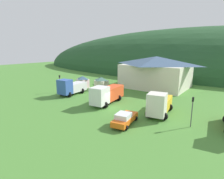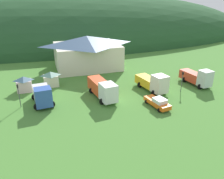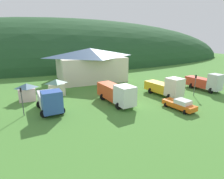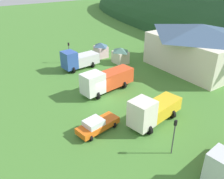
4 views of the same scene
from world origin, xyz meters
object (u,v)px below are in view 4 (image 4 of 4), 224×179
Objects in this scene: box_truck_blue at (78,60)px; heavy_rig_striped at (152,110)px; traffic_light_west at (69,51)px; depot_building at (199,46)px; heavy_rig_white at (106,80)px; play_shed_cream at (120,55)px; play_shed_pink at (101,50)px; traffic_cone_near_pickup at (107,120)px; traffic_light_east at (174,134)px; service_pickup_orange at (97,125)px.

heavy_rig_striped reaches higher than box_truck_blue.
traffic_light_west is at bearing -101.37° from heavy_rig_striped.
heavy_rig_white is at bearing -93.83° from depot_building.
box_truck_blue is 3.59m from traffic_light_west.
depot_building is 23.47m from traffic_light_west.
heavy_rig_striped is at bearing -25.50° from play_shed_cream.
play_shed_cream reaches higher than play_shed_pink.
traffic_cone_near_pickup is at bearing -12.81° from traffic_light_west.
play_shed_cream is at bearing 161.69° from box_truck_blue.
box_truck_blue is at bearing 174.29° from traffic_light_east.
traffic_light_west is 28.44m from traffic_light_east.
play_shed_pink is at bearing 150.08° from traffic_cone_near_pickup.
heavy_rig_striped is 1.48× the size of service_pickup_orange.
play_shed_cream is 11.93m from heavy_rig_white.
box_truck_blue is at bearing 164.36° from traffic_cone_near_pickup.
heavy_rig_white is at bearing 81.04° from box_truck_blue.
heavy_rig_striped is at bearing -1.49° from traffic_light_west.
heavy_rig_white is 1.11× the size of heavy_rig_striped.
play_shed_pink is at bearing -160.20° from box_truck_blue.
traffic_light_west is at bearing -129.46° from depot_building.
heavy_rig_striped is 6.50m from service_pickup_orange.
heavy_rig_white reaches higher than traffic_cone_near_pickup.
heavy_rig_white is at bearing 173.04° from traffic_light_east.
depot_building reaches higher than service_pickup_orange.
box_truck_blue is 1.73× the size of traffic_light_west.
heavy_rig_white is 1.65× the size of service_pickup_orange.
service_pickup_orange is (-2.25, -6.02, -0.92)m from heavy_rig_striped.
box_truck_blue is (-11.37, -18.01, -2.30)m from depot_building.
play_shed_cream reaches higher than service_pickup_orange.
traffic_cone_near_pickup is (-3.43, -3.94, -1.75)m from heavy_rig_striped.
play_shed_cream is at bearing 155.61° from traffic_light_east.
depot_building reaches higher than heavy_rig_white.
box_truck_blue is 24.96m from traffic_light_east.
traffic_light_east is at bearing 14.30° from traffic_cone_near_pickup.
heavy_rig_striped is (19.90, -0.67, 0.03)m from box_truck_blue.
depot_building is 14.07m from play_shed_cream.
depot_building is 21.42m from box_truck_blue.
box_truck_blue is at bearing -101.37° from heavy_rig_white.
traffic_light_west is (-5.38, -8.00, 0.90)m from play_shed_cream.
play_shed_pink reaches higher than traffic_cone_near_pickup.
traffic_light_west reaches higher than service_pickup_orange.
play_shed_pink is 29.37m from traffic_light_east.
play_shed_cream is at bearing -143.74° from heavy_rig_white.
service_pickup_orange is at bearing -75.73° from depot_building.
play_shed_cream is at bearing 14.67° from play_shed_pink.
depot_building is at bearing 123.30° from traffic_light_east.
heavy_rig_white is at bearing -46.24° from play_shed_cream.
traffic_light_west reaches higher than play_shed_pink.
heavy_rig_white is 14.83m from traffic_light_east.
heavy_rig_striped reaches higher than heavy_rig_white.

